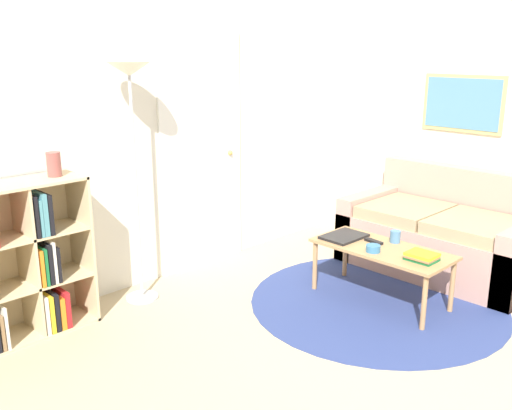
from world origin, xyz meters
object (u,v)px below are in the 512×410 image
(coffee_table, at_px, (382,253))
(vase_on_shelf, at_px, (54,164))
(floor_lamp, at_px, (131,99))
(laptop, at_px, (344,236))
(couch, at_px, (445,236))
(cup, at_px, (395,237))
(bowl, at_px, (373,248))

(coffee_table, xyz_separation_m, vase_on_shelf, (-1.83, 1.34, 0.73))
(floor_lamp, bearing_deg, laptop, -37.50)
(couch, height_order, vase_on_shelf, vase_on_shelf)
(floor_lamp, height_order, couch, floor_lamp)
(couch, height_order, coffee_table, couch)
(floor_lamp, relative_size, couch, 1.12)
(couch, bearing_deg, cup, 179.35)
(cup, relative_size, vase_on_shelf, 0.57)
(couch, distance_m, cup, 0.81)
(floor_lamp, xyz_separation_m, couch, (2.22, -1.30, -1.22))
(coffee_table, xyz_separation_m, laptop, (-0.02, 0.33, 0.06))
(vase_on_shelf, bearing_deg, couch, -25.98)
(couch, bearing_deg, vase_on_shelf, 154.02)
(cup, xyz_separation_m, vase_on_shelf, (-1.99, 1.35, 0.64))
(bowl, xyz_separation_m, cup, (0.29, 0.00, 0.02))
(cup, distance_m, vase_on_shelf, 2.49)
(coffee_table, distance_m, vase_on_shelf, 2.38)
(couch, xyz_separation_m, laptop, (-0.98, 0.35, 0.15))
(couch, bearing_deg, floor_lamp, 149.65)
(couch, bearing_deg, laptop, 160.44)
(couch, height_order, bowl, couch)
(laptop, height_order, cup, cup)
(laptop, distance_m, vase_on_shelf, 2.18)
(couch, distance_m, coffee_table, 0.96)
(couch, relative_size, vase_on_shelf, 9.81)
(couch, distance_m, vase_on_shelf, 3.21)
(floor_lamp, relative_size, laptop, 5.12)
(bowl, height_order, cup, cup)
(couch, bearing_deg, bowl, 179.60)
(floor_lamp, relative_size, coffee_table, 1.71)
(coffee_table, bearing_deg, bowl, -177.72)
(couch, distance_m, bowl, 1.10)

